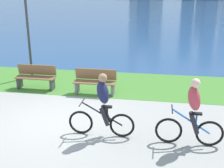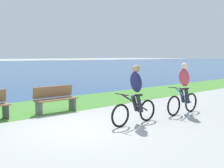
% 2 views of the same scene
% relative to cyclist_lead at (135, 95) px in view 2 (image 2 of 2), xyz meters
% --- Properties ---
extents(ground_plane, '(300.00, 300.00, 0.00)m').
position_rel_cyclist_lead_xyz_m(ground_plane, '(-1.48, 0.67, -0.84)').
color(ground_plane, '#9E9E99').
extents(grass_strip_bayside, '(120.00, 3.22, 0.01)m').
position_rel_cyclist_lead_xyz_m(grass_strip_bayside, '(-1.48, 4.20, -0.83)').
color(grass_strip_bayside, '#478433').
rests_on(grass_strip_bayside, ground).
extents(cyclist_lead, '(1.74, 0.52, 1.69)m').
position_rel_cyclist_lead_xyz_m(cyclist_lead, '(0.00, 0.00, 0.00)').
color(cyclist_lead, black).
rests_on(cyclist_lead, ground).
extents(cyclist_trailing, '(1.64, 0.52, 1.71)m').
position_rel_cyclist_lead_xyz_m(cyclist_trailing, '(2.20, -0.10, 0.00)').
color(cyclist_trailing, black).
rests_on(cyclist_trailing, ground).
extents(bench_far_along_path, '(1.50, 0.47, 0.90)m').
position_rel_cyclist_lead_xyz_m(bench_far_along_path, '(-0.87, 2.99, -0.39)').
color(bench_far_along_path, brown).
rests_on(bench_far_along_path, ground).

